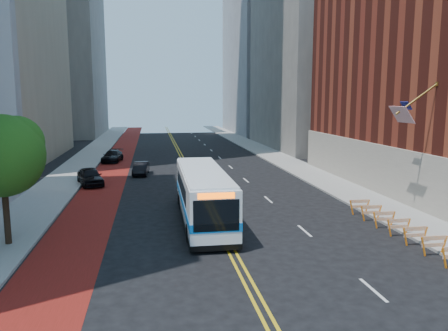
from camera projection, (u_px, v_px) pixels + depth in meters
name	position (u px, v px, depth m)	size (l,w,h in m)	color
ground	(246.00, 278.00, 18.68)	(160.00, 160.00, 0.00)	black
sidewalk_left	(74.00, 170.00, 45.97)	(4.00, 140.00, 0.15)	gray
sidewalk_right	(293.00, 165.00, 49.86)	(4.00, 140.00, 0.15)	gray
bus_lane_paint	(112.00, 170.00, 46.61)	(3.60, 140.00, 0.01)	#61150D
center_line_inner	(186.00, 168.00, 47.89)	(0.14, 140.00, 0.01)	gold
center_line_outer	(189.00, 168.00, 47.95)	(0.14, 140.00, 0.01)	gold
lane_dashes	(220.00, 158.00, 56.50)	(0.14, 98.20, 0.01)	silver
midrise_right_near	(328.00, 16.00, 66.14)	(18.00, 26.00, 40.00)	slate
midrise_right_far	(279.00, 5.00, 94.40)	(20.00, 28.00, 55.00)	gray
construction_barriers	(407.00, 229.00, 23.47)	(1.42, 10.91, 1.00)	orange
street_tree	(3.00, 152.00, 21.99)	(4.20, 4.20, 6.70)	black
transit_bus	(203.00, 194.00, 27.09)	(2.71, 11.94, 3.28)	white
car_a	(90.00, 176.00, 38.58)	(1.82, 4.52, 1.54)	black
car_b	(141.00, 168.00, 43.67)	(1.37, 3.94, 1.30)	black
car_c	(113.00, 156.00, 52.56)	(1.95, 4.79, 1.39)	black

